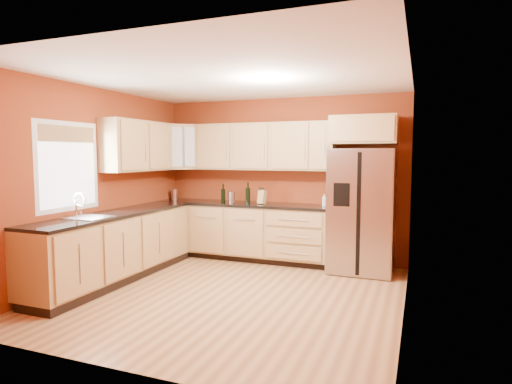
{
  "coord_description": "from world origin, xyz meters",
  "views": [
    {
      "loc": [
        2.13,
        -4.63,
        1.7
      ],
      "look_at": [
        -0.01,
        0.9,
        1.18
      ],
      "focal_mm": 30.0,
      "sensor_mm": 36.0,
      "label": 1
    }
  ],
  "objects_px": {
    "canister_left": "(175,194)",
    "refrigerator": "(362,211)",
    "knife_block": "(262,197)",
    "wine_bottle_a": "(223,193)",
    "soap_dispenser": "(324,200)"
  },
  "relations": [
    {
      "from": "canister_left",
      "to": "refrigerator",
      "type": "bearing_deg",
      "value": -2.16
    },
    {
      "from": "refrigerator",
      "to": "knife_block",
      "type": "bearing_deg",
      "value": 178.62
    },
    {
      "from": "refrigerator",
      "to": "wine_bottle_a",
      "type": "relative_size",
      "value": 5.89
    },
    {
      "from": "wine_bottle_a",
      "to": "soap_dispenser",
      "type": "height_order",
      "value": "wine_bottle_a"
    },
    {
      "from": "wine_bottle_a",
      "to": "knife_block",
      "type": "height_order",
      "value": "wine_bottle_a"
    },
    {
      "from": "refrigerator",
      "to": "canister_left",
      "type": "xyz_separation_m",
      "value": [
        -3.2,
        0.12,
        0.12
      ]
    },
    {
      "from": "canister_left",
      "to": "wine_bottle_a",
      "type": "distance_m",
      "value": 0.98
    },
    {
      "from": "canister_left",
      "to": "knife_block",
      "type": "height_order",
      "value": "knife_block"
    },
    {
      "from": "wine_bottle_a",
      "to": "refrigerator",
      "type": "bearing_deg",
      "value": -0.88
    },
    {
      "from": "canister_left",
      "to": "knife_block",
      "type": "xyz_separation_m",
      "value": [
        1.65,
        -0.08,
        0.02
      ]
    },
    {
      "from": "wine_bottle_a",
      "to": "soap_dispenser",
      "type": "xyz_separation_m",
      "value": [
        1.65,
        0.07,
        -0.06
      ]
    },
    {
      "from": "wine_bottle_a",
      "to": "soap_dispenser",
      "type": "distance_m",
      "value": 1.66
    },
    {
      "from": "knife_block",
      "to": "soap_dispenser",
      "type": "relative_size",
      "value": 1.19
    },
    {
      "from": "refrigerator",
      "to": "canister_left",
      "type": "relative_size",
      "value": 10.1
    },
    {
      "from": "canister_left",
      "to": "wine_bottle_a",
      "type": "height_order",
      "value": "wine_bottle_a"
    }
  ]
}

